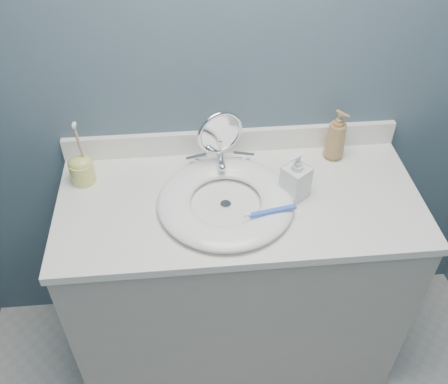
{
  "coord_description": "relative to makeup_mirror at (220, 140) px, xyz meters",
  "views": [
    {
      "loc": [
        -0.17,
        -0.24,
        2.02
      ],
      "look_at": [
        -0.06,
        0.94,
        0.94
      ],
      "focal_mm": 40.0,
      "sensor_mm": 36.0,
      "label": 1
    }
  ],
  "objects": [
    {
      "name": "back_wall",
      "position": [
        0.05,
        0.12,
        0.19
      ],
      "size": [
        2.2,
        0.02,
        2.4
      ],
      "primitive_type": "cube",
      "color": "#48596C",
      "rests_on": "ground"
    },
    {
      "name": "vanity_cabinet",
      "position": [
        0.05,
        -0.16,
        -0.59
      ],
      "size": [
        1.2,
        0.55,
        0.85
      ],
      "primitive_type": "cube",
      "color": "#B1ACA2",
      "rests_on": "ground"
    },
    {
      "name": "makeup_mirror",
      "position": [
        0.0,
        0.0,
        0.0
      ],
      "size": [
        0.16,
        0.09,
        0.24
      ],
      "rotation": [
        0.0,
        0.0,
        0.33
      ],
      "color": "silver",
      "rests_on": "countertop"
    },
    {
      "name": "toothbrush_holder",
      "position": [
        -0.48,
        -0.02,
        -0.08
      ],
      "size": [
        0.08,
        0.08,
        0.24
      ],
      "rotation": [
        0.0,
        0.0,
        -0.3
      ],
      "color": "#D5D46A",
      "rests_on": "countertop"
    },
    {
      "name": "toothbrush_lying",
      "position": [
        0.14,
        -0.27,
        -0.09
      ],
      "size": [
        0.17,
        0.05,
        0.02
      ],
      "rotation": [
        0.0,
        0.0,
        0.18
      ],
      "color": "blue",
      "rests_on": "basin"
    },
    {
      "name": "drain",
      "position": [
        0.0,
        -0.19,
        -0.13
      ],
      "size": [
        0.04,
        0.04,
        0.01
      ],
      "primitive_type": "cylinder",
      "color": "silver",
      "rests_on": "countertop"
    },
    {
      "name": "faucet",
      "position": [
        0.0,
        0.01,
        -0.11
      ],
      "size": [
        0.25,
        0.13,
        0.07
      ],
      "color": "silver",
      "rests_on": "countertop"
    },
    {
      "name": "backsplash",
      "position": [
        0.05,
        0.11,
        -0.09
      ],
      "size": [
        1.22,
        0.02,
        0.09
      ],
      "primitive_type": "cube",
      "color": "white",
      "rests_on": "countertop"
    },
    {
      "name": "basin",
      "position": [
        0.0,
        -0.19,
        -0.11
      ],
      "size": [
        0.45,
        0.45,
        0.04
      ],
      "primitive_type": null,
      "color": "white",
      "rests_on": "countertop"
    },
    {
      "name": "countertop",
      "position": [
        0.05,
        -0.16,
        -0.15
      ],
      "size": [
        1.22,
        0.57,
        0.03
      ],
      "primitive_type": "cube",
      "color": "white",
      "rests_on": "vanity_cabinet"
    },
    {
      "name": "soap_bottle_clear",
      "position": [
        0.24,
        -0.16,
        -0.05
      ],
      "size": [
        0.11,
        0.11,
        0.17
      ],
      "primitive_type": "imported",
      "rotation": [
        0.0,
        0.0,
        -0.94
      ],
      "color": "silver",
      "rests_on": "countertop"
    },
    {
      "name": "soap_bottle_amber",
      "position": [
        0.42,
        0.04,
        -0.04
      ],
      "size": [
        0.11,
        0.11,
        0.19
      ],
      "primitive_type": "imported",
      "rotation": [
        0.0,
        0.0,
        0.65
      ],
      "color": "#9D7747",
      "rests_on": "countertop"
    }
  ]
}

